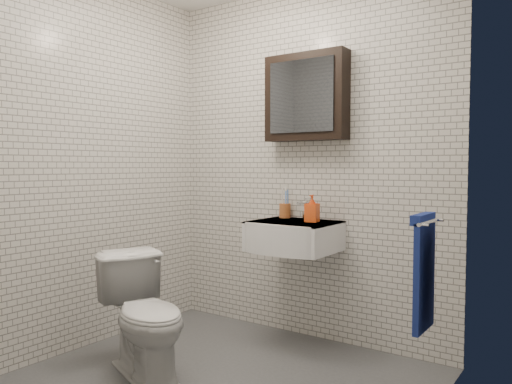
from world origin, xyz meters
TOP-DOWN VIEW (x-y plane):
  - ground at (0.00, 0.00)m, footprint 2.20×2.00m
  - room_shell at (0.00, 0.00)m, footprint 2.22×2.02m
  - washbasin at (0.05, 0.73)m, footprint 0.55×0.50m
  - faucet at (0.05, 0.93)m, footprint 0.06×0.20m
  - mirror_cabinet at (0.05, 0.93)m, footprint 0.60×0.15m
  - towel_rail at (1.04, 0.35)m, footprint 0.09×0.30m
  - toothbrush_cup at (-0.13, 0.94)m, footprint 0.09×0.09m
  - soap_bottle at (0.17, 0.81)m, footprint 0.09×0.09m
  - toilet at (-0.41, -0.14)m, footprint 0.78×0.61m

SIDE VIEW (x-z plane):
  - ground at x=0.00m, z-range 0.00..0.01m
  - toilet at x=-0.41m, z-range 0.00..0.70m
  - towel_rail at x=1.04m, z-range 0.43..1.01m
  - washbasin at x=0.05m, z-range 0.66..0.86m
  - toothbrush_cup at x=-0.13m, z-range 0.79..1.02m
  - faucet at x=0.05m, z-range 0.84..0.99m
  - soap_bottle at x=0.17m, z-range 0.85..1.03m
  - room_shell at x=0.00m, z-range 0.21..2.72m
  - mirror_cabinet at x=0.05m, z-range 1.40..2.00m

